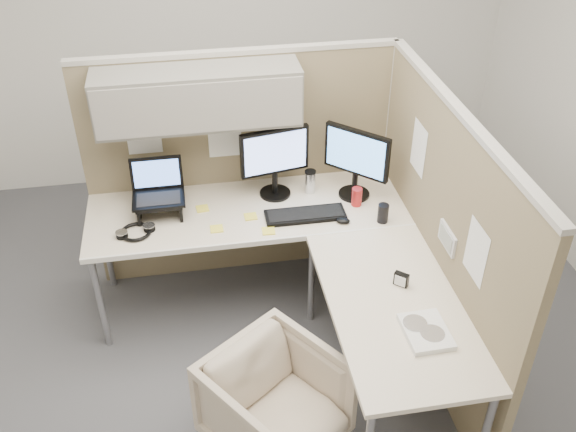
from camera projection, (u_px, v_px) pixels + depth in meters
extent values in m
plane|color=#46464C|center=(279.00, 351.00, 4.01)|extent=(4.50, 4.50, 0.00)
cube|color=#837456|center=(242.00, 170.00, 4.26)|extent=(2.00, 0.05, 1.60)
cube|color=#A8A399|center=(236.00, 52.00, 3.79)|extent=(2.00, 0.06, 0.03)
cube|color=slate|center=(198.00, 96.00, 3.75)|extent=(1.20, 0.34, 0.34)
cube|color=gray|center=(199.00, 109.00, 3.61)|extent=(1.18, 0.01, 0.30)
plane|color=white|center=(143.00, 132.00, 3.96)|extent=(0.26, 0.00, 0.26)
plane|color=white|center=(225.00, 135.00, 4.07)|extent=(0.26, 0.00, 0.26)
cube|color=#837456|center=(439.00, 244.00, 3.60)|extent=(0.05, 2.00, 1.60)
cube|color=#A8A399|center=(461.00, 112.00, 3.13)|extent=(0.06, 2.00, 0.03)
cube|color=#A8A399|center=(386.00, 157.00, 4.40)|extent=(0.06, 0.06, 1.60)
cube|color=silver|center=(448.00, 238.00, 3.38)|extent=(0.02, 0.20, 0.12)
cube|color=gray|center=(446.00, 238.00, 3.38)|extent=(0.00, 0.16, 0.09)
plane|color=white|center=(419.00, 148.00, 3.69)|extent=(0.00, 0.26, 0.26)
plane|color=white|center=(476.00, 252.00, 3.06)|extent=(0.00, 0.26, 0.26)
cube|color=beige|center=(249.00, 211.00, 4.02)|extent=(2.00, 0.68, 0.03)
cube|color=beige|center=(394.00, 306.00, 3.31)|extent=(0.68, 1.30, 0.03)
cube|color=white|center=(256.00, 243.00, 3.75)|extent=(2.00, 0.02, 0.03)
cylinder|color=gray|center=(100.00, 303.00, 3.87)|extent=(0.04, 0.04, 0.70)
cylinder|color=gray|center=(106.00, 245.00, 4.33)|extent=(0.04, 0.04, 0.70)
cylinder|color=gray|center=(311.00, 278.00, 4.05)|extent=(0.04, 0.04, 0.70)
imported|color=beige|center=(276.00, 400.00, 3.31)|extent=(0.84, 0.83, 0.63)
cylinder|color=black|center=(275.00, 193.00, 4.14)|extent=(0.20, 0.20, 0.02)
cylinder|color=black|center=(275.00, 182.00, 4.10)|extent=(0.04, 0.04, 0.15)
cube|color=black|center=(275.00, 151.00, 3.97)|extent=(0.44, 0.12, 0.30)
cube|color=#869FE8|center=(276.00, 153.00, 3.95)|extent=(0.39, 0.08, 0.26)
cylinder|color=black|center=(354.00, 194.00, 4.14)|extent=(0.20, 0.20, 0.02)
cylinder|color=black|center=(355.00, 183.00, 4.09)|extent=(0.04, 0.04, 0.15)
cube|color=black|center=(357.00, 152.00, 3.96)|extent=(0.34, 0.33, 0.30)
cube|color=#599EF1|center=(355.00, 153.00, 3.95)|extent=(0.29, 0.28, 0.26)
cube|color=black|center=(159.00, 201.00, 3.89)|extent=(0.28, 0.22, 0.01)
cube|color=black|center=(139.00, 210.00, 3.91)|extent=(0.02, 0.20, 0.11)
cube|color=black|center=(180.00, 206.00, 3.94)|extent=(0.02, 0.20, 0.11)
cube|color=black|center=(159.00, 199.00, 3.89)|extent=(0.32, 0.22, 0.02)
cube|color=black|center=(156.00, 173.00, 3.93)|extent=(0.32, 0.05, 0.20)
cube|color=#598CF2|center=(156.00, 173.00, 3.93)|extent=(0.28, 0.04, 0.16)
cube|color=black|center=(305.00, 215.00, 3.94)|extent=(0.49, 0.17, 0.02)
ellipsoid|color=black|center=(343.00, 221.00, 3.88)|extent=(0.10, 0.08, 0.03)
cylinder|color=silver|center=(310.00, 182.00, 4.13)|extent=(0.07, 0.07, 0.15)
cylinder|color=black|center=(310.00, 172.00, 4.09)|extent=(0.07, 0.07, 0.01)
cylinder|color=black|center=(383.00, 213.00, 3.87)|extent=(0.07, 0.07, 0.12)
cylinder|color=#B21E1E|center=(357.00, 197.00, 4.02)|extent=(0.07, 0.07, 0.12)
cube|color=yellow|center=(217.00, 229.00, 3.83)|extent=(0.08, 0.08, 0.01)
cube|color=yellow|center=(269.00, 231.00, 3.82)|extent=(0.08, 0.08, 0.01)
cube|color=yellow|center=(202.00, 208.00, 4.01)|extent=(0.08, 0.08, 0.01)
cube|color=yellow|center=(251.00, 216.00, 3.94)|extent=(0.08, 0.08, 0.01)
torus|color=black|center=(136.00, 232.00, 3.79)|extent=(0.23, 0.23, 0.02)
cylinder|color=black|center=(122.00, 235.00, 3.76)|extent=(0.07, 0.07, 0.03)
cylinder|color=black|center=(149.00, 228.00, 3.82)|extent=(0.07, 0.07, 0.03)
cube|color=white|center=(426.00, 332.00, 3.12)|extent=(0.22, 0.27, 0.03)
cylinder|color=silver|center=(432.00, 333.00, 3.09)|extent=(0.12, 0.12, 0.00)
cylinder|color=silver|center=(415.00, 323.00, 3.14)|extent=(0.12, 0.12, 0.00)
cube|color=black|center=(401.00, 279.00, 3.40)|extent=(0.08, 0.07, 0.08)
cube|color=white|center=(400.00, 281.00, 3.39)|extent=(0.05, 0.04, 0.06)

